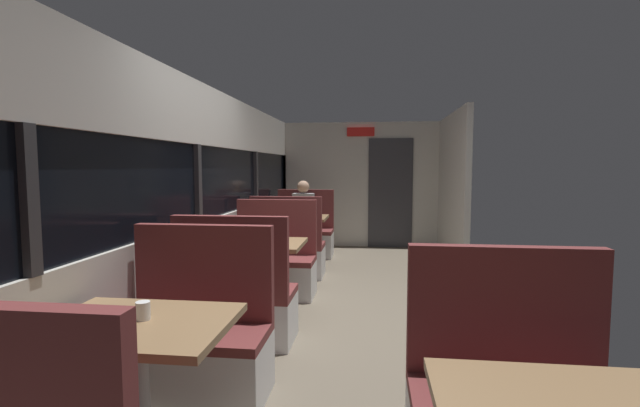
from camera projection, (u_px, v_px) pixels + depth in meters
The scene contains 15 objects.
ground_plane at pixel (346, 326), 4.18m from camera, with size 3.30×9.20×0.02m, color #665B4C.
carriage_window_panel_left at pixel (196, 206), 4.26m from camera, with size 0.09×8.48×2.30m.
carriage_end_bulkhead at pixel (364, 185), 8.23m from camera, with size 2.90×0.11×2.30m.
carriage_aisle_panel_right at pixel (452, 188), 6.88m from camera, with size 0.08×2.40×2.30m, color beige.
dining_table_near_window at pixel (138, 341), 2.16m from camera, with size 0.90×0.70×0.74m.
bench_near_window_facing_entry at pixel (196, 346), 2.88m from camera, with size 0.95×0.50×1.10m.
dining_table_mid_window at pixel (258, 252), 4.42m from camera, with size 0.90×0.70×0.74m.
bench_mid_window_facing_end at pixel (237, 304), 3.75m from camera, with size 0.95×0.50×1.10m.
bench_mid_window_facing_entry at pixel (274, 267), 5.14m from camera, with size 0.95×0.50×1.10m.
dining_table_far_window at pixel (297, 223), 6.67m from camera, with size 0.90×0.70×0.74m.
bench_far_window_facing_end at pixel (288, 252), 6.01m from camera, with size 0.95×0.50×1.10m.
bench_far_window_facing_entry at pixel (304, 236), 7.39m from camera, with size 0.95×0.50×1.10m.
seated_passenger at pixel (304, 224), 7.30m from camera, with size 0.47×0.55×1.26m.
coffee_cup_primary at pixel (285, 212), 6.84m from camera, with size 0.07×0.07×0.09m.
coffee_cup_secondary at pixel (143, 311), 2.18m from camera, with size 0.07×0.07×0.09m.
Camera 1 is at (0.24, -4.07, 1.49)m, focal length 24.92 mm.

